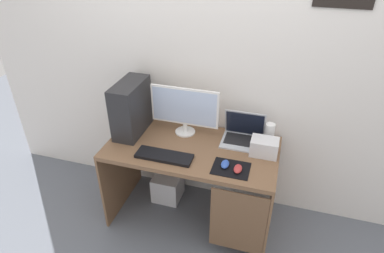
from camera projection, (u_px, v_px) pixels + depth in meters
ground_plane at (192, 214)px, 2.91m from camera, size 8.00×8.00×0.00m
wall_back at (206, 60)px, 2.53m from camera, size 4.00×0.05×2.60m
desk at (193, 164)px, 2.59m from camera, size 1.31×0.67×0.74m
pc_tower at (131, 108)px, 2.60m from camera, size 0.18×0.41×0.43m
monitor at (185, 109)px, 2.57m from camera, size 0.55×0.16×0.40m
laptop at (243, 135)px, 2.56m from camera, size 0.32×0.25×0.24m
speaker at (269, 134)px, 2.52m from camera, size 0.07×0.07×0.17m
projector at (264, 147)px, 2.40m from camera, size 0.20×0.14×0.13m
keyboard at (164, 156)px, 2.40m from camera, size 0.42×0.14×0.02m
mousepad at (231, 168)px, 2.29m from camera, size 0.26×0.20×0.00m
mouse_left at (225, 164)px, 2.30m from camera, size 0.06×0.10×0.03m
mouse_right at (238, 169)px, 2.25m from camera, size 0.06×0.10×0.03m
subwoofer at (168, 186)px, 3.04m from camera, size 0.25×0.25×0.25m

